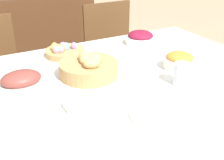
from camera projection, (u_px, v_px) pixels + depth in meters
dining_table at (109, 142)px, 1.48m from camera, size 1.70×1.10×0.74m
chair_far_right at (114, 54)px, 2.32m from camera, size 0.42×0.42×0.87m
sideboard at (15, 42)px, 2.74m from camera, size 1.54×0.44×0.86m
bread_basket at (89, 67)px, 1.33m from camera, size 0.28×0.28×0.12m
egg_basket at (64, 51)px, 1.57m from camera, size 0.22×0.22×0.08m
ham_platter at (21, 80)px, 1.26m from camera, size 0.28×0.19×0.07m
beet_salad_bowl at (140, 38)px, 1.74m from camera, size 0.18×0.18×0.08m
carrot_bowl at (179, 61)px, 1.41m from camera, size 0.15×0.15×0.09m
dinner_plate at (162, 115)px, 1.04m from camera, size 0.24×0.24×0.01m
fork at (128, 127)px, 0.98m from camera, size 0.02×0.18×0.00m
knife at (191, 106)px, 1.10m from camera, size 0.02×0.18×0.00m
spoon at (197, 104)px, 1.11m from camera, size 0.02×0.18×0.00m
drinking_cup at (182, 74)px, 1.25m from camera, size 0.08×0.08×0.10m
butter_dish at (78, 104)px, 1.09m from camera, size 0.10×0.06×0.03m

